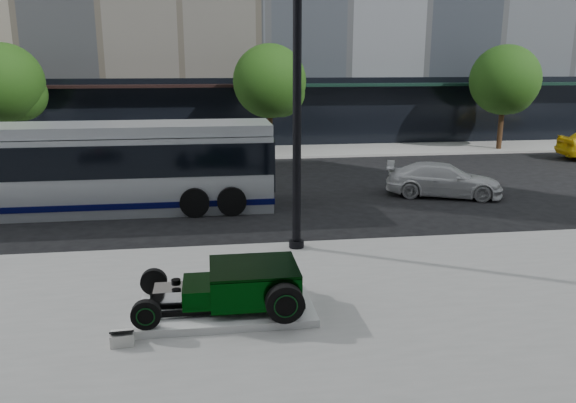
{
  "coord_description": "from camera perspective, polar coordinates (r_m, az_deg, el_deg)",
  "views": [
    {
      "loc": [
        -2.24,
        -16.49,
        4.95
      ],
      "look_at": [
        -0.14,
        -1.74,
        1.2
      ],
      "focal_mm": 35.0,
      "sensor_mm": 36.0,
      "label": 1
    }
  ],
  "objects": [
    {
      "name": "display_plinth",
      "position": [
        11.32,
        -6.28,
        -10.79
      ],
      "size": [
        3.4,
        1.8,
        0.15
      ],
      "primitive_type": "cube",
      "color": "silver",
      "rests_on": "sidewalk_near"
    },
    {
      "name": "white_sedan",
      "position": [
        21.8,
        15.52,
        2.13
      ],
      "size": [
        4.57,
        3.05,
        1.23
      ],
      "primitive_type": "imported",
      "rotation": [
        0.0,
        0.0,
        1.23
      ],
      "color": "silver",
      "rests_on": "ground"
    },
    {
      "name": "street_trees",
      "position": [
        29.78,
        -1.61,
        11.84
      ],
      "size": [
        29.8,
        3.8,
        5.7
      ],
      "color": "black",
      "rests_on": "sidewalk_far"
    },
    {
      "name": "sidewalk_far",
      "position": [
        30.96,
        -3.87,
        5.0
      ],
      "size": [
        70.0,
        4.0,
        0.12
      ],
      "primitive_type": "cube",
      "color": "gray",
      "rests_on": "ground"
    },
    {
      "name": "lamppost",
      "position": [
        14.28,
        0.91,
        8.33
      ],
      "size": [
        0.4,
        0.4,
        7.33
      ],
      "color": "black",
      "rests_on": "sidewalk_near"
    },
    {
      "name": "hot_rod",
      "position": [
        11.13,
        -4.62,
        -8.38
      ],
      "size": [
        3.22,
        2.0,
        0.81
      ],
      "color": "black",
      "rests_on": "display_plinth"
    },
    {
      "name": "info_plaque",
      "position": [
        10.5,
        -16.48,
        -13.12
      ],
      "size": [
        0.42,
        0.33,
        0.31
      ],
      "color": "silver",
      "rests_on": "sidewalk_near"
    },
    {
      "name": "ground",
      "position": [
        17.36,
        -0.36,
        -2.44
      ],
      "size": [
        120.0,
        120.0,
        0.0
      ],
      "primitive_type": "plane",
      "color": "black",
      "rests_on": "ground"
    },
    {
      "name": "transit_bus",
      "position": [
        19.87,
        -19.32,
        3.29
      ],
      "size": [
        12.12,
        2.88,
        2.92
      ],
      "color": "#B2B7BC",
      "rests_on": "ground"
    }
  ]
}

